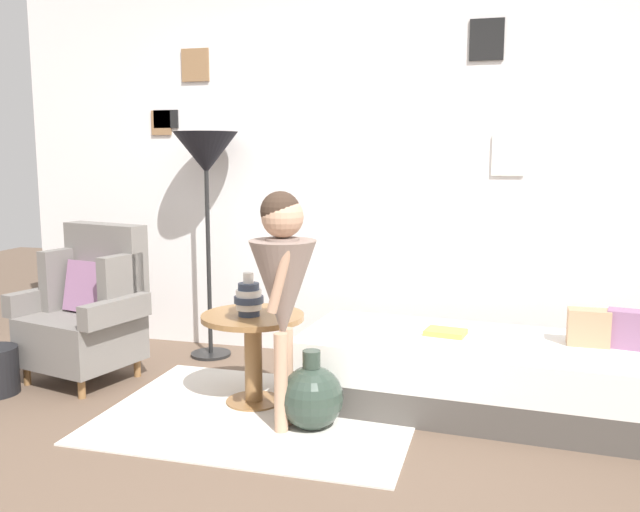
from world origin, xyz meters
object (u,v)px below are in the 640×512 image
object	(u,v)px
daybed	(473,374)
vase_striped	(249,298)
book_on_daybed	(446,332)
floor_lamp	(206,161)
demijohn_near	(312,397)
side_table	(253,339)
person_child	(283,278)
armchair	(89,310)

from	to	relation	value
daybed	vase_striped	xyz separation A→B (m)	(-1.21, -0.29, 0.42)
vase_striped	book_on_daybed	xyz separation A→B (m)	(1.05, 0.34, -0.20)
daybed	vase_striped	bearing A→B (deg)	-166.53
floor_lamp	demijohn_near	bearing A→B (deg)	-44.86
vase_striped	floor_lamp	world-z (taller)	floor_lamp
side_table	floor_lamp	bearing A→B (deg)	128.56
side_table	vase_striped	world-z (taller)	vase_striped
floor_lamp	book_on_daybed	world-z (taller)	floor_lamp
daybed	person_child	distance (m)	1.23
armchair	book_on_daybed	bearing A→B (deg)	3.86
armchair	vase_striped	bearing A→B (deg)	-9.19
demijohn_near	person_child	bearing A→B (deg)	-159.43
book_on_daybed	side_table	bearing A→B (deg)	-164.00
armchair	floor_lamp	bearing A→B (deg)	50.17
book_on_daybed	demijohn_near	size ratio (longest dim) A/B	0.53
daybed	book_on_daybed	xyz separation A→B (m)	(-0.16, 0.05, 0.22)
daybed	floor_lamp	size ratio (longest dim) A/B	1.25
vase_striped	floor_lamp	distance (m)	1.27
vase_striped	floor_lamp	size ratio (longest dim) A/B	0.16
vase_striped	demijohn_near	world-z (taller)	vase_striped
armchair	floor_lamp	distance (m)	1.24
armchair	floor_lamp	world-z (taller)	floor_lamp
daybed	demijohn_near	bearing A→B (deg)	-147.30
book_on_daybed	demijohn_near	bearing A→B (deg)	-138.78
armchair	side_table	xyz separation A→B (m)	(1.16, -0.15, -0.06)
person_child	demijohn_near	distance (m)	0.64
floor_lamp	demijohn_near	distance (m)	1.90
daybed	book_on_daybed	bearing A→B (deg)	164.11
vase_striped	book_on_daybed	bearing A→B (deg)	17.67
person_child	demijohn_near	size ratio (longest dim) A/B	2.96
side_table	vase_striped	bearing A→B (deg)	-102.20
side_table	book_on_daybed	distance (m)	1.09
armchair	side_table	world-z (taller)	armchair
vase_striped	demijohn_near	bearing A→B (deg)	-26.93
book_on_daybed	armchair	bearing A→B (deg)	-176.14
side_table	vase_striped	distance (m)	0.25
side_table	vase_striped	size ratio (longest dim) A/B	2.37
book_on_daybed	demijohn_near	distance (m)	0.87
armchair	daybed	size ratio (longest dim) A/B	0.50
floor_lamp	armchair	bearing A→B (deg)	-129.83
vase_striped	demijohn_near	distance (m)	0.65
side_table	armchair	bearing A→B (deg)	172.60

